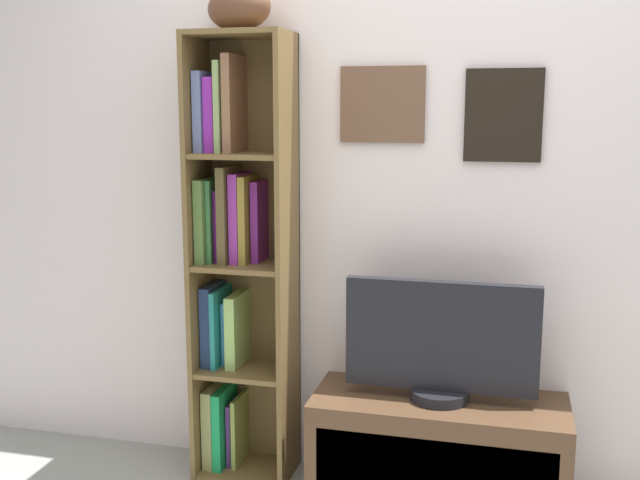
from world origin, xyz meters
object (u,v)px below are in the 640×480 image
at_px(football, 239,8).
at_px(television, 441,343).
at_px(bookshelf, 236,261).
at_px(tv_stand, 438,452).

distance_m(football, television, 1.45).
relative_size(football, television, 0.40).
xyz_separation_m(bookshelf, football, (0.04, -0.03, 0.97)).
bearing_deg(bookshelf, television, -6.00).
distance_m(bookshelf, television, 0.87).
height_order(football, tv_stand, football).
distance_m(bookshelf, tv_stand, 1.08).
xyz_separation_m(tv_stand, television, (-0.00, 0.00, 0.43)).
relative_size(bookshelf, football, 6.27).
distance_m(tv_stand, television, 0.43).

